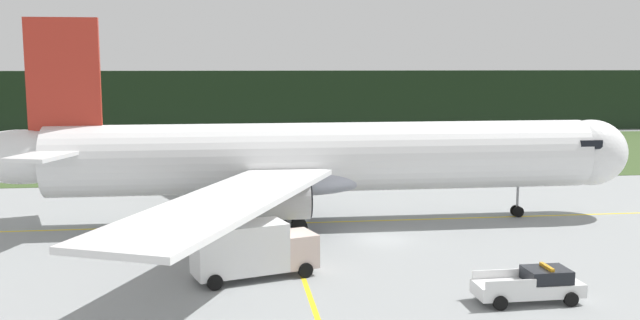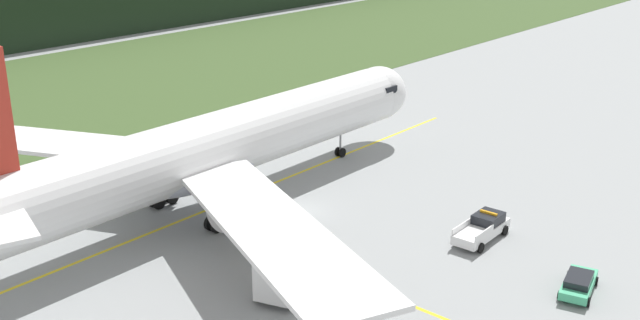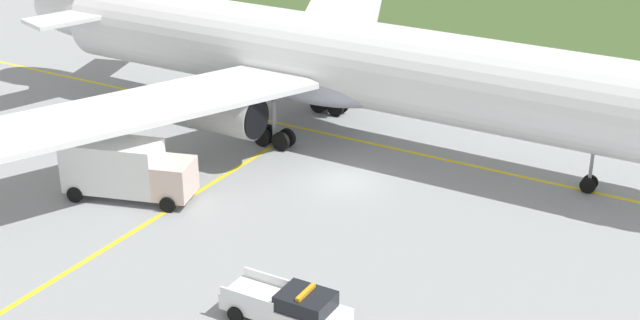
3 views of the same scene
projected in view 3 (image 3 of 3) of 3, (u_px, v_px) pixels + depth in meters
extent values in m
plane|color=gray|center=(344.00, 181.00, 51.64)|extent=(320.00, 320.00, 0.00)
cube|color=#3A5127|center=(578.00, 6.00, 90.03)|extent=(320.00, 48.15, 0.04)
cube|color=yellow|center=(344.00, 137.00, 57.77)|extent=(67.24, 0.76, 0.01)
cube|color=yellow|center=(42.00, 288.00, 40.96)|extent=(0.57, 39.17, 0.01)
cylinder|color=white|center=(345.00, 61.00, 55.66)|extent=(42.06, 5.70, 5.41)
ellipsoid|color=white|center=(80.00, 10.00, 65.97)|extent=(8.68, 4.12, 4.06)
ellipsoid|color=#B3B7C7|center=(316.00, 78.00, 57.24)|extent=(12.71, 5.77, 2.98)
cube|color=white|center=(343.00, 11.00, 69.94)|extent=(15.31, 24.71, 0.35)
cylinder|color=#ABABAB|center=(340.00, 53.00, 63.99)|extent=(4.39, 2.69, 2.66)
cylinder|color=black|center=(368.00, 58.00, 62.95)|extent=(0.14, 2.45, 2.45)
cube|color=white|center=(110.00, 114.00, 48.89)|extent=(15.04, 24.78, 0.35)
cylinder|color=#ABABAB|center=(226.00, 112.00, 52.84)|extent=(4.39, 2.69, 2.66)
cylinder|color=black|center=(257.00, 119.00, 51.81)|extent=(0.14, 2.45, 2.45)
cube|color=white|center=(73.00, 17.00, 61.84)|extent=(4.81, 6.96, 0.28)
cylinder|color=gray|center=(592.00, 164.00, 49.70)|extent=(0.20, 0.20, 2.52)
cylinder|color=black|center=(590.00, 182.00, 50.41)|extent=(0.90, 0.23, 0.90)
cylinder|color=black|center=(588.00, 186.00, 50.00)|extent=(0.90, 0.23, 0.90)
cylinder|color=gray|center=(329.00, 87.00, 61.23)|extent=(0.28, 0.28, 2.52)
cylinder|color=black|center=(336.00, 108.00, 61.14)|extent=(1.20, 0.31, 1.20)
cylinder|color=black|center=(340.00, 105.00, 61.69)|extent=(1.20, 0.31, 1.20)
cylinder|color=black|center=(318.00, 104.00, 61.79)|extent=(1.20, 0.31, 1.20)
cylinder|color=black|center=(323.00, 101.00, 62.34)|extent=(1.20, 0.31, 1.20)
cylinder|color=gray|center=(274.00, 119.00, 55.68)|extent=(0.28, 0.28, 2.52)
cylinder|color=black|center=(287.00, 138.00, 56.14)|extent=(1.20, 0.31, 1.20)
cylinder|color=black|center=(281.00, 141.00, 55.59)|extent=(1.20, 0.31, 1.20)
cylinder|color=black|center=(268.00, 134.00, 56.79)|extent=(1.20, 0.31, 1.20)
cylinder|color=black|center=(262.00, 137.00, 56.24)|extent=(1.20, 0.31, 1.20)
cube|color=white|center=(285.00, 309.00, 38.07)|extent=(5.72, 2.10, 0.70)
cube|color=black|center=(306.00, 301.00, 37.33)|extent=(2.31, 1.86, 0.70)
cube|color=white|center=(270.00, 279.00, 39.19)|extent=(2.72, 0.17, 0.45)
cube|color=white|center=(247.00, 299.00, 37.71)|extent=(2.72, 0.17, 0.45)
cube|color=orange|center=(306.00, 292.00, 37.16)|extent=(0.23, 1.38, 0.16)
cylinder|color=black|center=(336.00, 316.00, 38.15)|extent=(0.77, 0.26, 0.76)
cylinder|color=black|center=(261.00, 293.00, 39.87)|extent=(0.77, 0.26, 0.76)
cylinder|color=black|center=(236.00, 314.00, 38.28)|extent=(0.77, 0.26, 0.76)
cube|color=beige|center=(175.00, 179.00, 48.50)|extent=(2.54, 2.87, 2.00)
cube|color=white|center=(113.00, 165.00, 49.07)|extent=(5.83, 3.92, 2.87)
cylinder|color=#99999E|center=(133.00, 192.00, 49.47)|extent=(0.76, 0.33, 1.04)
cylinder|color=#99999E|center=(98.00, 188.00, 49.90)|extent=(0.76, 0.33, 1.04)
cylinder|color=black|center=(184.00, 186.00, 49.98)|extent=(0.94, 0.52, 0.90)
cylinder|color=black|center=(168.00, 204.00, 47.84)|extent=(0.94, 0.52, 0.90)
cylinder|color=black|center=(94.00, 177.00, 51.10)|extent=(0.94, 0.52, 0.90)
cylinder|color=black|center=(75.00, 194.00, 48.96)|extent=(0.94, 0.52, 0.90)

